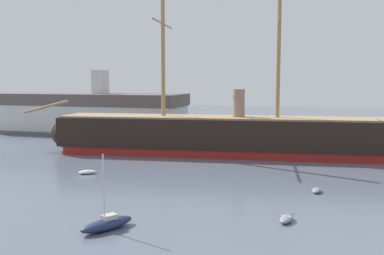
% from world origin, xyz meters
% --- Properties ---
extents(tall_ship, '(68.56, 15.87, 33.00)m').
position_xyz_m(tall_ship, '(2.45, 56.41, 3.54)').
color(tall_ship, maroon).
rests_on(tall_ship, ground).
extents(sailboat_near_centre, '(3.95, 5.33, 6.82)m').
position_xyz_m(sailboat_near_centre, '(1.42, 16.34, 0.57)').
color(sailboat_near_centre, '#1E284C').
rests_on(sailboat_near_centre, ground).
extents(dinghy_mid_right, '(1.48, 2.62, 0.58)m').
position_xyz_m(dinghy_mid_right, '(16.48, 22.96, 0.29)').
color(dinghy_mid_right, gray).
rests_on(dinghy_mid_right, ground).
extents(dinghy_alongside_bow, '(2.56, 2.22, 0.56)m').
position_xyz_m(dinghy_alongside_bow, '(-11.90, 36.06, 0.28)').
color(dinghy_alongside_bow, silver).
rests_on(dinghy_alongside_bow, ground).
extents(dinghy_alongside_stern, '(1.12, 2.24, 0.51)m').
position_xyz_m(dinghy_alongside_stern, '(19.12, 34.75, 0.26)').
color(dinghy_alongside_stern, gray).
rests_on(dinghy_alongside_stern, ground).
extents(dinghy_distant_centre, '(1.82, 2.33, 0.51)m').
position_xyz_m(dinghy_distant_centre, '(0.61, 62.67, 0.25)').
color(dinghy_distant_centre, '#236670').
rests_on(dinghy_distant_centre, ground).
extents(dockside_warehouse_left, '(51.82, 16.86, 15.55)m').
position_xyz_m(dockside_warehouse_left, '(-35.43, 78.20, 4.92)').
color(dockside_warehouse_left, '#565659').
rests_on(dockside_warehouse_left, ground).
extents(seagull_in_flight, '(0.80, 0.95, 0.13)m').
position_xyz_m(seagull_in_flight, '(6.59, 29.64, 10.04)').
color(seagull_in_flight, silver).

